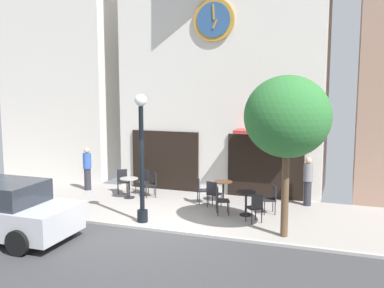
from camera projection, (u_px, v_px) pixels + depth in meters
name	position (u px, v px, depth m)	size (l,w,h in m)	color
ground_plane	(142.00, 239.00, 11.96)	(25.35, 10.89, 0.13)	gray
clock_building	(225.00, 50.00, 17.47)	(7.88, 4.17, 10.60)	silver
neighbor_building_left	(71.00, 45.00, 20.31)	(5.10, 3.66, 11.79)	silver
street_lamp	(142.00, 158.00, 13.12)	(0.36, 0.36, 3.83)	black
street_tree	(287.00, 117.00, 11.67)	(2.30, 2.07, 4.36)	brown
cafe_table_leftmost	(129.00, 184.00, 16.11)	(0.67, 0.67, 0.73)	black
cafe_table_center	(223.00, 188.00, 15.60)	(0.64, 0.64, 0.73)	black
cafe_table_center_right	(246.00, 200.00, 13.98)	(0.63, 0.63, 0.76)	black
cafe_chair_facing_wall	(153.00, 183.00, 16.28)	(0.56, 0.56, 0.90)	black
cafe_chair_under_awning	(122.00, 179.00, 16.82)	(0.55, 0.55, 0.90)	black
cafe_chair_corner	(255.00, 206.00, 13.19)	(0.57, 0.57, 0.90)	black
cafe_chair_facing_street	(220.00, 198.00, 14.06)	(0.52, 0.52, 0.90)	black
cafe_chair_by_entrance	(201.00, 188.00, 15.40)	(0.54, 0.54, 0.90)	black
cafe_chair_outer	(271.00, 197.00, 14.17)	(0.52, 0.52, 0.90)	black
cafe_chair_left_end	(143.00, 180.00, 16.80)	(0.44, 0.44, 0.90)	black
cafe_chair_mid_row	(213.00, 192.00, 14.85)	(0.48, 0.48, 0.90)	black
pedestrian_blue	(87.00, 168.00, 17.30)	(0.45, 0.45, 1.67)	#2D2D38
pedestrian_grey	(308.00, 181.00, 15.07)	(0.38, 0.38, 1.67)	#2D2D38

